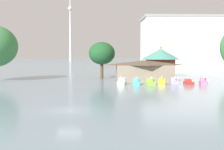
# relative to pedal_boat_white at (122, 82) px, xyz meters

# --- Properties ---
(ground_plane) EXTENTS (2000.00, 2000.00, 0.00)m
(ground_plane) POSITION_rel_pedal_boat_white_xyz_m (-7.58, -26.28, -0.53)
(ground_plane) COLOR gray
(pedal_boat_white) EXTENTS (2.12, 2.78, 1.69)m
(pedal_boat_white) POSITION_rel_pedal_boat_white_xyz_m (0.00, 0.00, 0.00)
(pedal_boat_white) COLOR white
(pedal_boat_white) RESTS_ON ground
(pedal_boat_cyan) EXTENTS (1.74, 2.70, 1.72)m
(pedal_boat_cyan) POSITION_rel_pedal_boat_white_xyz_m (2.79, -1.23, 0.04)
(pedal_boat_cyan) COLOR #4CB7CC
(pedal_boat_cyan) RESTS_ON ground
(pedal_boat_lime) EXTENTS (1.76, 2.49, 1.67)m
(pedal_boat_lime) POSITION_rel_pedal_boat_white_xyz_m (5.62, -0.58, 0.01)
(pedal_boat_lime) COLOR #8CCC3F
(pedal_boat_lime) RESTS_ON ground
(pedal_boat_yellow) EXTENTS (1.89, 2.52, 1.78)m
(pedal_boat_yellow) POSITION_rel_pedal_boat_white_xyz_m (7.97, -0.54, 0.01)
(pedal_boat_yellow) COLOR yellow
(pedal_boat_yellow) RESTS_ON ground
(pedal_boat_lavender) EXTENTS (1.91, 2.46, 1.58)m
(pedal_boat_lavender) POSITION_rel_pedal_boat_white_xyz_m (10.84, 0.85, -0.01)
(pedal_boat_lavender) COLOR #B299D8
(pedal_boat_lavender) RESTS_ON ground
(pedal_boat_red) EXTENTS (1.60, 2.63, 1.41)m
(pedal_boat_red) POSITION_rel_pedal_boat_white_xyz_m (13.35, -0.53, -0.07)
(pedal_boat_red) COLOR red
(pedal_boat_red) RESTS_ON ground
(pedal_boat_pink) EXTENTS (1.63, 2.40, 1.72)m
(pedal_boat_pink) POSITION_rel_pedal_boat_white_xyz_m (16.23, -0.83, 0.03)
(pedal_boat_pink) COLOR pink
(pedal_boat_pink) RESTS_ON ground
(boathouse) EXTENTS (13.53, 6.29, 4.78)m
(boathouse) POSITION_rel_pedal_boat_white_xyz_m (5.52, 6.45, 1.96)
(boathouse) COLOR gray
(boathouse) RESTS_ON ground
(green_roof_pavilion) EXTENTS (10.62, 10.62, 8.48)m
(green_roof_pavilion) POSITION_rel_pedal_boat_white_xyz_m (12.35, 21.35, 3.88)
(green_roof_pavilion) COLOR #993328
(green_roof_pavilion) RESTS_ON ground
(shoreline_tree_mid) EXTENTS (6.66, 6.66, 9.30)m
(shoreline_tree_mid) POSITION_rel_pedal_boat_white_xyz_m (-4.01, 15.34, 5.88)
(shoreline_tree_mid) COLOR brown
(shoreline_tree_mid) RESTS_ON ground
(background_building_block) EXTENTS (40.00, 14.69, 20.99)m
(background_building_block) POSITION_rel_pedal_boat_white_xyz_m (31.71, 52.26, 9.99)
(background_building_block) COLOR silver
(background_building_block) RESTS_ON ground
(distant_broadcast_tower) EXTENTS (5.81, 5.81, 153.52)m
(distant_broadcast_tower) POSITION_rel_pedal_boat_white_xyz_m (-44.51, 310.62, 59.23)
(distant_broadcast_tower) COLOR silver
(distant_broadcast_tower) RESTS_ON ground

